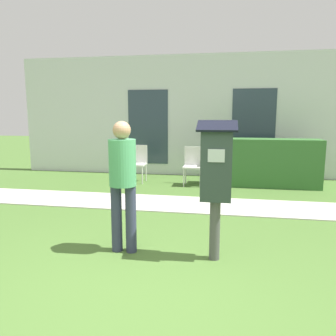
# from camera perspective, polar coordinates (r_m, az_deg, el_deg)

# --- Properties ---
(ground_plane) EXTENTS (40.00, 40.00, 0.00)m
(ground_plane) POSITION_cam_1_polar(r_m,az_deg,el_deg) (3.37, -3.58, -20.13)
(ground_plane) COLOR #476B2D
(sidewalk) EXTENTS (12.00, 1.10, 0.02)m
(sidewalk) POSITION_cam_1_polar(r_m,az_deg,el_deg) (6.10, 3.03, -6.31)
(sidewalk) COLOR beige
(sidewalk) RESTS_ON ground
(building_facade) EXTENTS (10.00, 0.26, 3.20)m
(building_facade) POSITION_cam_1_polar(r_m,az_deg,el_deg) (8.93, 5.55, 8.95)
(building_facade) COLOR silver
(building_facade) RESTS_ON ground
(parking_meter) EXTENTS (0.44, 0.31, 1.59)m
(parking_meter) POSITION_cam_1_polar(r_m,az_deg,el_deg) (3.67, 8.38, -0.78)
(parking_meter) COLOR #4C4C4C
(parking_meter) RESTS_ON ground
(person_standing) EXTENTS (0.32, 0.32, 1.58)m
(person_standing) POSITION_cam_1_polar(r_m,az_deg,el_deg) (3.90, -7.88, -1.49)
(person_standing) COLOR #333851
(person_standing) RESTS_ON ground
(outdoor_chair_left) EXTENTS (0.44, 0.44, 0.90)m
(outdoor_chair_left) POSITION_cam_1_polar(r_m,az_deg,el_deg) (8.10, -5.34, 1.34)
(outdoor_chair_left) COLOR silver
(outdoor_chair_left) RESTS_ON ground
(outdoor_chair_middle) EXTENTS (0.44, 0.44, 0.90)m
(outdoor_chair_middle) POSITION_cam_1_polar(r_m,az_deg,el_deg) (7.72, 4.43, 0.95)
(outdoor_chair_middle) COLOR silver
(outdoor_chair_middle) RESTS_ON ground
(outdoor_chair_right) EXTENTS (0.44, 0.44, 0.90)m
(outdoor_chair_right) POSITION_cam_1_polar(r_m,az_deg,el_deg) (8.19, 14.52, 1.16)
(outdoor_chair_right) COLOR silver
(outdoor_chair_right) RESTS_ON ground
(hedge_row) EXTENTS (2.41, 0.60, 1.10)m
(hedge_row) POSITION_cam_1_polar(r_m,az_deg,el_deg) (7.86, 16.60, 0.89)
(hedge_row) COLOR #33662D
(hedge_row) RESTS_ON ground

